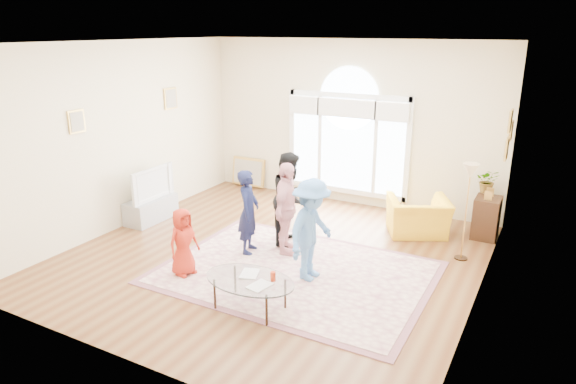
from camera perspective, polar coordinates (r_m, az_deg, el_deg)
The scene contains 18 objects.
ground at distance 8.05m, azimuth -1.73°, elevation -7.13°, with size 6.00×6.00×0.00m, color #5A3117.
room_shell at distance 10.01m, azimuth 6.43°, elevation 7.21°, with size 6.00×6.00×6.00m.
area_rug at distance 7.53m, azimuth 0.80°, elevation -8.90°, with size 3.60×2.60×0.02m, color beige.
rug_border at distance 7.53m, azimuth 0.80°, elevation -8.93°, with size 3.80×2.80×0.01m, color #85515B.
tv_console at distance 9.75m, azimuth -14.98°, elevation -1.86°, with size 0.45×1.00×0.42m, color #9A9CA2.
television at distance 9.59m, azimuth -15.18°, elevation 0.96°, with size 0.17×1.02×0.59m.
coffee_table at distance 6.47m, azimuth -4.28°, elevation -9.78°, with size 1.22×0.80×0.54m.
armchair at distance 9.03m, azimuth 14.24°, elevation -2.66°, with size 0.99×0.86×0.64m, color yellow.
side_cabinet at distance 9.23m, azimuth 21.17°, elevation -2.68°, with size 0.40×0.50×0.70m, color black.
floor_lamp at distance 7.97m, azimuth 19.54°, elevation 1.40°, with size 0.30×0.30×1.51m.
plant_pedestal at distance 9.52m, azimuth 20.94°, elevation -2.05°, with size 0.20×0.20×0.70m, color white.
potted_plant at distance 9.36m, azimuth 21.32°, elevation 1.16°, with size 0.37×0.32×0.41m, color #33722D.
leaning_picture at distance 11.48m, azimuth -4.36°, elevation 0.58°, with size 0.80×0.05×0.62m, color tan.
child_red at distance 7.42m, azimuth -11.57°, elevation -5.44°, with size 0.48×0.31×0.98m, color #B62818.
child_navy at distance 7.94m, azimuth -4.41°, elevation -2.19°, with size 0.48×0.32×1.33m, color #131738.
child_black at distance 8.26m, azimuth 0.25°, elevation -0.67°, with size 0.73×0.57×1.51m, color black.
child_pink at distance 7.86m, azimuth -0.21°, elevation -1.87°, with size 0.85×0.35×1.45m, color pink.
child_blue at distance 7.06m, azimuth 2.61°, elevation -4.22°, with size 0.94×0.54×1.45m, color #4D7FC3.
Camera 1 is at (3.68, -6.30, 3.40)m, focal length 32.00 mm.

